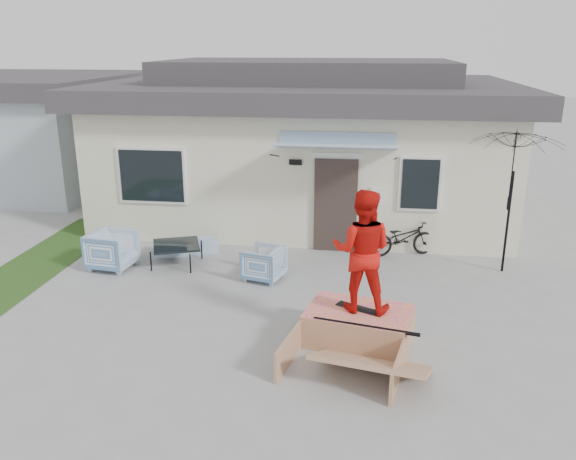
# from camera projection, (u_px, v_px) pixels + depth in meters

# --- Properties ---
(ground) EXTENTS (90.00, 90.00, 0.00)m
(ground) POSITION_uv_depth(u_px,v_px,m) (254.00, 342.00, 9.22)
(ground) COLOR gray
(ground) RESTS_ON ground
(grass_strip) EXTENTS (1.40, 8.00, 0.01)m
(grass_strip) POSITION_uv_depth(u_px,v_px,m) (19.00, 277.00, 11.78)
(grass_strip) COLOR #214117
(grass_strip) RESTS_ON ground
(house) EXTENTS (10.80, 8.49, 4.10)m
(house) POSITION_uv_depth(u_px,v_px,m) (308.00, 139.00, 16.17)
(house) COLOR beige
(house) RESTS_ON ground
(neighbor_house) EXTENTS (8.60, 7.60, 3.50)m
(neighbor_house) POSITION_uv_depth(u_px,v_px,m) (0.00, 128.00, 19.46)
(neighbor_house) COLOR #9FACB8
(neighbor_house) RESTS_ON ground
(loveseat) EXTENTS (1.43, 0.86, 0.54)m
(loveseat) POSITION_uv_depth(u_px,v_px,m) (187.00, 241.00, 13.05)
(loveseat) COLOR teal
(loveseat) RESTS_ON ground
(armchair_left) EXTENTS (0.91, 0.95, 0.88)m
(armchair_left) POSITION_uv_depth(u_px,v_px,m) (112.00, 248.00, 12.13)
(armchair_left) COLOR teal
(armchair_left) RESTS_ON ground
(armchair_right) EXTENTS (0.84, 0.87, 0.74)m
(armchair_right) POSITION_uv_depth(u_px,v_px,m) (263.00, 262.00, 11.58)
(armchair_right) COLOR teal
(armchair_right) RESTS_ON ground
(coffee_table) EXTENTS (1.21, 1.21, 0.46)m
(coffee_table) POSITION_uv_depth(u_px,v_px,m) (177.00, 254.00, 12.37)
(coffee_table) COLOR black
(coffee_table) RESTS_ON ground
(bicycle) EXTENTS (1.61, 0.99, 0.98)m
(bicycle) POSITION_uv_depth(u_px,v_px,m) (403.00, 234.00, 12.85)
(bicycle) COLOR black
(bicycle) RESTS_ON ground
(patio_umbrella) EXTENTS (2.28, 2.21, 2.20)m
(patio_umbrella) POSITION_uv_depth(u_px,v_px,m) (512.00, 189.00, 11.56)
(patio_umbrella) COLOR black
(patio_umbrella) RESTS_ON ground
(skate_ramp) EXTENTS (1.99, 2.39, 0.53)m
(skate_ramp) POSITION_uv_depth(u_px,v_px,m) (358.00, 326.00, 9.18)
(skate_ramp) COLOR #A87857
(skate_ramp) RESTS_ON ground
(skateboard) EXTENTS (0.79, 0.52, 0.05)m
(skateboard) POSITION_uv_depth(u_px,v_px,m) (360.00, 308.00, 9.14)
(skateboard) COLOR black
(skateboard) RESTS_ON skate_ramp
(skater) EXTENTS (1.00, 0.81, 1.91)m
(skater) POSITION_uv_depth(u_px,v_px,m) (362.00, 249.00, 8.84)
(skater) COLOR red
(skater) RESTS_ON skateboard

